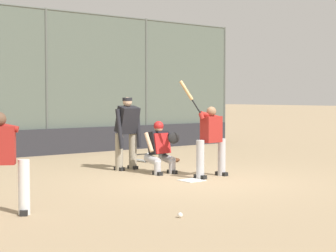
{
  "coord_description": "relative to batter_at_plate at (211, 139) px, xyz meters",
  "views": [
    {
      "loc": [
        7.31,
        8.45,
        1.69
      ],
      "look_at": [
        -0.19,
        -1.0,
        1.05
      ],
      "focal_mm": 60.0,
      "sensor_mm": 36.0,
      "label": 1
    }
  ],
  "objects": [
    {
      "name": "umpire_home",
      "position": [
        0.71,
        -2.04,
        0.09
      ],
      "size": [
        0.68,
        0.43,
        1.67
      ],
      "rotation": [
        0.0,
        0.0,
        0.05
      ],
      "color": "gray",
      "rests_on": "ground_plane"
    },
    {
      "name": "fielding_glove_on_dirt",
      "position": [
        -1.13,
        -2.56,
        -0.75
      ],
      "size": [
        0.29,
        0.22,
        0.1
      ],
      "color": "#56331E",
      "rests_on": "ground_plane"
    },
    {
      "name": "home_plate_marker",
      "position": [
        0.63,
        0.12,
        -0.8
      ],
      "size": [
        0.43,
        0.43,
        0.01
      ],
      "primitive_type": "cube",
      "color": "white",
      "rests_on": "ground_plane"
    },
    {
      "name": "padding_wall",
      "position": [
        0.63,
        -6.17,
        -0.43
      ],
      "size": [
        13.94,
        0.18,
        0.75
      ],
      "primitive_type": "cube",
      "color": "#28282D",
      "rests_on": "ground_plane"
    },
    {
      "name": "bleachers_beyond",
      "position": [
        -0.07,
        -8.77,
        -0.32
      ],
      "size": [
        9.96,
        2.5,
        1.48
      ],
      "color": "slate",
      "rests_on": "ground_plane"
    },
    {
      "name": "catcher_behind_plate",
      "position": [
        0.49,
        -1.08,
        -0.21
      ],
      "size": [
        0.61,
        0.71,
        1.15
      ],
      "rotation": [
        0.0,
        0.0,
        -0.03
      ],
      "color": "#B7B7BC",
      "rests_on": "ground_plane"
    },
    {
      "name": "backstop_fence",
      "position": [
        0.63,
        -6.27,
        1.4
      ],
      "size": [
        14.3,
        0.08,
        4.22
      ],
      "color": "#515651",
      "rests_on": "ground_plane"
    },
    {
      "name": "spare_bat_third_base_side",
      "position": [
        -1.76,
        -4.38,
        -0.77
      ],
      "size": [
        0.87,
        0.18,
        0.07
      ],
      "rotation": [
        0.0,
        0.0,
        3.0
      ],
      "color": "black",
      "rests_on": "ground_plane"
    },
    {
      "name": "ground_plane",
      "position": [
        0.63,
        0.12,
        -0.8
      ],
      "size": [
        160.0,
        160.0,
        0.0
      ],
      "primitive_type": "plane",
      "color": "tan"
    },
    {
      "name": "batter_at_plate",
      "position": [
        0.0,
        0.0,
        0.0
      ],
      "size": [
        0.99,
        0.57,
        2.02
      ],
      "rotation": [
        0.0,
        0.0,
        0.08
      ],
      "color": "#B7B7BC",
      "rests_on": "ground_plane"
    },
    {
      "name": "spare_bat_near_backstop",
      "position": [
        -0.46,
        -3.1,
        -0.77
      ],
      "size": [
        0.07,
        0.81,
        0.07
      ],
      "rotation": [
        0.0,
        0.0,
        4.72
      ],
      "color": "black",
      "rests_on": "ground_plane"
    },
    {
      "name": "baseball_loose",
      "position": [
        3.01,
        2.63,
        -0.77
      ],
      "size": [
        0.07,
        0.07,
        0.07
      ],
      "primitive_type": "sphere",
      "color": "white",
      "rests_on": "ground_plane"
    }
  ]
}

